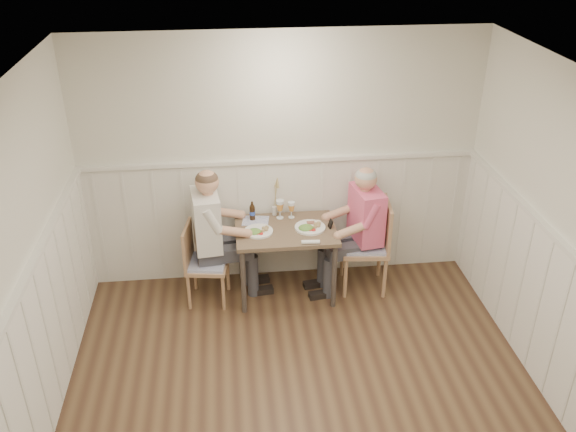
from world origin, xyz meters
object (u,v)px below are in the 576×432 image
at_px(man_in_pink, 361,238).
at_px(beer_bottle, 252,212).
at_px(chair_right, 371,242).
at_px(grass_vase, 274,198).
at_px(diner_cream, 213,244).
at_px(chair_left, 202,261).
at_px(dining_table, 286,237).

bearing_deg(man_in_pink, beer_bottle, 169.88).
relative_size(chair_right, grass_vase, 2.27).
bearing_deg(beer_bottle, man_in_pink, -10.12).
bearing_deg(diner_cream, chair_left, -144.35).
xyz_separation_m(chair_right, man_in_pink, (-0.10, 0.02, 0.04)).
distance_m(dining_table, chair_left, 0.86).
bearing_deg(grass_vase, dining_table, -74.63).
bearing_deg(man_in_pink, diner_cream, 179.42).
bearing_deg(grass_vase, chair_left, -155.55).
distance_m(diner_cream, beer_bottle, 0.51).
relative_size(man_in_pink, diner_cream, 0.97).
distance_m(dining_table, man_in_pink, 0.77).
bearing_deg(chair_left, beer_bottle, 26.26).
bearing_deg(chair_right, dining_table, -179.40).
bearing_deg(beer_bottle, dining_table, -35.25).
bearing_deg(chair_left, diner_cream, 35.65).
bearing_deg(man_in_pink, chair_right, -11.42).
height_order(diner_cream, beer_bottle, diner_cream).
distance_m(chair_right, diner_cream, 1.60).
relative_size(beer_bottle, grass_vase, 0.47).
xyz_separation_m(man_in_pink, grass_vase, (-0.85, 0.28, 0.37)).
bearing_deg(dining_table, chair_right, 0.60).
bearing_deg(chair_right, man_in_pink, 168.58).
relative_size(chair_right, man_in_pink, 0.71).
distance_m(man_in_pink, beer_bottle, 1.13).
height_order(diner_cream, grass_vase, diner_cream).
height_order(dining_table, grass_vase, grass_vase).
bearing_deg(man_in_pink, grass_vase, 161.95).
relative_size(chair_right, beer_bottle, 4.84).
distance_m(chair_left, man_in_pink, 1.61).
bearing_deg(grass_vase, chair_right, -17.38).
bearing_deg(chair_right, diner_cream, 178.73).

